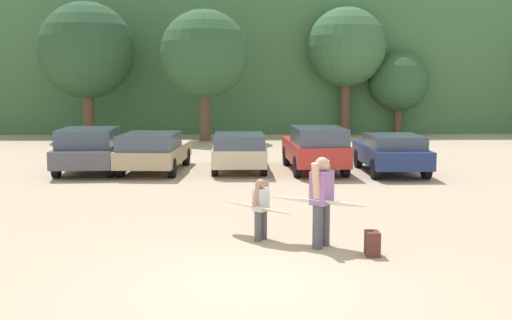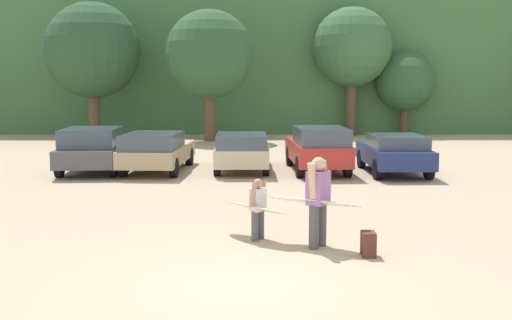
{
  "view_description": "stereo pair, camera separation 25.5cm",
  "coord_description": "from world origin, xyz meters",
  "px_view_note": "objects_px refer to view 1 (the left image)",
  "views": [
    {
      "loc": [
        -0.08,
        -9.61,
        3.17
      ],
      "look_at": [
        0.26,
        6.57,
        1.13
      ],
      "focal_mm": 44.72,
      "sensor_mm": 36.0,
      "label": 1
    },
    {
      "loc": [
        0.18,
        -9.61,
        3.17
      ],
      "look_at": [
        0.26,
        6.57,
        1.13
      ],
      "focal_mm": 44.72,
      "sensor_mm": 36.0,
      "label": 2
    }
  ],
  "objects_px": {
    "parked_car_tan": "(154,150)",
    "person_child": "(261,206)",
    "parked_car_red": "(315,148)",
    "surfboard_cream": "(257,207)",
    "parked_car_dark_gray": "(90,149)",
    "backpack_dropped": "(372,244)",
    "parked_car_navy": "(391,152)",
    "person_adult": "(322,197)",
    "parked_car_champagne": "(239,150)",
    "surfboard_white": "(318,201)"
  },
  "relations": [
    {
      "from": "parked_car_red",
      "to": "parked_car_champagne",
      "type": "bearing_deg",
      "value": 81.08
    },
    {
      "from": "surfboard_cream",
      "to": "parked_car_red",
      "type": "bearing_deg",
      "value": -57.74
    },
    {
      "from": "surfboard_white",
      "to": "surfboard_cream",
      "type": "xyz_separation_m",
      "value": [
        -1.15,
        0.57,
        -0.22
      ]
    },
    {
      "from": "parked_car_tan",
      "to": "person_child",
      "type": "xyz_separation_m",
      "value": [
        3.43,
        -9.48,
        -0.06
      ]
    },
    {
      "from": "parked_car_navy",
      "to": "backpack_dropped",
      "type": "height_order",
      "value": "parked_car_navy"
    },
    {
      "from": "surfboard_white",
      "to": "backpack_dropped",
      "type": "relative_size",
      "value": 4.43
    },
    {
      "from": "backpack_dropped",
      "to": "surfboard_cream",
      "type": "bearing_deg",
      "value": 148.18
    },
    {
      "from": "parked_car_red",
      "to": "surfboard_white",
      "type": "xyz_separation_m",
      "value": [
        -1.08,
        -9.91,
        0.02
      ]
    },
    {
      "from": "parked_car_red",
      "to": "backpack_dropped",
      "type": "distance_m",
      "value": 10.64
    },
    {
      "from": "person_child",
      "to": "parked_car_red",
      "type": "bearing_deg",
      "value": -68.74
    },
    {
      "from": "parked_car_dark_gray",
      "to": "person_child",
      "type": "height_order",
      "value": "parked_car_dark_gray"
    },
    {
      "from": "parked_car_champagne",
      "to": "parked_car_tan",
      "type": "bearing_deg",
      "value": 93.77
    },
    {
      "from": "parked_car_dark_gray",
      "to": "surfboard_white",
      "type": "height_order",
      "value": "parked_car_dark_gray"
    },
    {
      "from": "parked_car_tan",
      "to": "parked_car_navy",
      "type": "distance_m",
      "value": 8.13
    },
    {
      "from": "parked_car_tan",
      "to": "surfboard_white",
      "type": "relative_size",
      "value": 2.33
    },
    {
      "from": "parked_car_champagne",
      "to": "surfboard_cream",
      "type": "xyz_separation_m",
      "value": [
        0.41,
        -9.62,
        -0.08
      ]
    },
    {
      "from": "parked_car_dark_gray",
      "to": "person_adult",
      "type": "height_order",
      "value": "person_adult"
    },
    {
      "from": "surfboard_white",
      "to": "backpack_dropped",
      "type": "xyz_separation_m",
      "value": [
        0.91,
        -0.71,
        -0.64
      ]
    },
    {
      "from": "parked_car_champagne",
      "to": "surfboard_white",
      "type": "bearing_deg",
      "value": -172.05
    },
    {
      "from": "parked_car_champagne",
      "to": "backpack_dropped",
      "type": "relative_size",
      "value": 9.63
    },
    {
      "from": "parked_car_red",
      "to": "surfboard_cream",
      "type": "xyz_separation_m",
      "value": [
        -2.23,
        -9.34,
        -0.2
      ]
    },
    {
      "from": "parked_car_dark_gray",
      "to": "parked_car_tan",
      "type": "bearing_deg",
      "value": -95.28
    },
    {
      "from": "person_child",
      "to": "surfboard_cream",
      "type": "relative_size",
      "value": 0.73
    },
    {
      "from": "parked_car_champagne",
      "to": "parked_car_navy",
      "type": "relative_size",
      "value": 1.03
    },
    {
      "from": "parked_car_red",
      "to": "person_adult",
      "type": "distance_m",
      "value": 10.04
    },
    {
      "from": "parked_car_dark_gray",
      "to": "parked_car_navy",
      "type": "xyz_separation_m",
      "value": [
        10.3,
        -0.56,
        -0.07
      ]
    },
    {
      "from": "parked_car_red",
      "to": "backpack_dropped",
      "type": "relative_size",
      "value": 10.26
    },
    {
      "from": "parked_car_tan",
      "to": "surfboard_cream",
      "type": "relative_size",
      "value": 2.76
    },
    {
      "from": "parked_car_tan",
      "to": "person_child",
      "type": "height_order",
      "value": "parked_car_tan"
    },
    {
      "from": "parked_car_champagne",
      "to": "person_child",
      "type": "height_order",
      "value": "parked_car_champagne"
    },
    {
      "from": "parked_car_red",
      "to": "person_child",
      "type": "height_order",
      "value": "parked_car_red"
    },
    {
      "from": "parked_car_navy",
      "to": "surfboard_white",
      "type": "relative_size",
      "value": 2.1
    },
    {
      "from": "parked_car_navy",
      "to": "person_adult",
      "type": "xyz_separation_m",
      "value": [
        -3.55,
        -9.55,
        0.25
      ]
    },
    {
      "from": "parked_car_tan",
      "to": "parked_car_red",
      "type": "bearing_deg",
      "value": -86.53
    },
    {
      "from": "parked_car_tan",
      "to": "person_child",
      "type": "bearing_deg",
      "value": -156.21
    },
    {
      "from": "parked_car_dark_gray",
      "to": "person_child",
      "type": "bearing_deg",
      "value": -152.73
    },
    {
      "from": "parked_car_navy",
      "to": "person_child",
      "type": "height_order",
      "value": "parked_car_navy"
    },
    {
      "from": "person_adult",
      "to": "parked_car_champagne",
      "type": "bearing_deg",
      "value": -46.91
    },
    {
      "from": "person_adult",
      "to": "person_child",
      "type": "distance_m",
      "value": 1.29
    },
    {
      "from": "parked_car_champagne",
      "to": "surfboard_cream",
      "type": "height_order",
      "value": "parked_car_champagne"
    },
    {
      "from": "parked_car_tan",
      "to": "parked_car_red",
      "type": "distance_m",
      "value": 5.58
    },
    {
      "from": "parked_car_tan",
      "to": "person_adult",
      "type": "relative_size",
      "value": 2.69
    },
    {
      "from": "surfboard_white",
      "to": "parked_car_champagne",
      "type": "bearing_deg",
      "value": -51.26
    },
    {
      "from": "backpack_dropped",
      "to": "parked_car_tan",
      "type": "bearing_deg",
      "value": 116.93
    },
    {
      "from": "parked_car_dark_gray",
      "to": "surfboard_white",
      "type": "bearing_deg",
      "value": -149.46
    },
    {
      "from": "parked_car_champagne",
      "to": "parked_car_navy",
      "type": "distance_m",
      "value": 5.23
    },
    {
      "from": "parked_car_tan",
      "to": "backpack_dropped",
      "type": "bearing_deg",
      "value": -149.17
    },
    {
      "from": "parked_car_champagne",
      "to": "parked_car_navy",
      "type": "height_order",
      "value": "parked_car_champagne"
    },
    {
      "from": "parked_car_red",
      "to": "surfboard_white",
      "type": "bearing_deg",
      "value": 170.82
    },
    {
      "from": "person_child",
      "to": "surfboard_white",
      "type": "height_order",
      "value": "person_child"
    }
  ]
}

